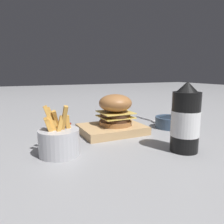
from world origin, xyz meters
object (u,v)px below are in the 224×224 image
fries_basket (59,141)px  side_bowl (170,122)px  serving_board (112,129)px  burger (117,109)px  ketchup_bottle (185,120)px  spoon (151,120)px

fries_basket → side_bowl: size_ratio=1.19×
serving_board → fries_basket: 0.26m
serving_board → burger: (-0.02, -0.00, 0.07)m
ketchup_bottle → side_bowl: size_ratio=1.70×
burger → serving_board: bearing=5.7°
burger → ketchup_bottle: 0.27m
ketchup_bottle → serving_board: bearing=-67.3°
side_bowl → spoon: side_bowl is taller
burger → ketchup_bottle: ketchup_bottle is taller
burger → fries_basket: 0.28m
side_bowl → spoon: size_ratio=0.74×
fries_basket → spoon: bearing=-153.7°
spoon → side_bowl: bearing=-6.1°
fries_basket → serving_board: bearing=-148.9°
ketchup_bottle → burger: bearing=-71.2°
serving_board → spoon: bearing=-158.4°
serving_board → ketchup_bottle: (-0.11, 0.25, 0.07)m
serving_board → spoon: size_ratio=1.46×
serving_board → side_bowl: (-0.24, 0.03, 0.01)m
fries_basket → spoon: 0.52m
burger → side_bowl: (-0.22, 0.03, -0.06)m
fries_basket → side_bowl: fries_basket is taller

